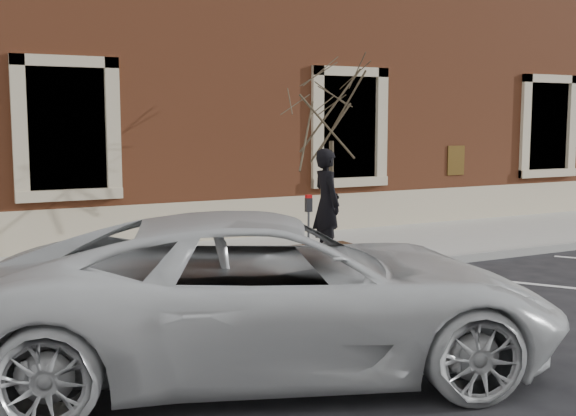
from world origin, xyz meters
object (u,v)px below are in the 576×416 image
parking_meter (309,216)px  sapling (332,111)px  white_truck (274,293)px  man (327,203)px

parking_meter → sapling: size_ratio=0.32×
parking_meter → white_truck: bearing=-146.9°
man → parking_meter: 0.76m
white_truck → parking_meter: bearing=-14.2°
man → white_truck: size_ratio=0.33×
sapling → white_truck: (-3.59, -4.92, -1.92)m
sapling → white_truck: 6.38m
parking_meter → white_truck: 4.73m
man → white_truck: 5.43m
sapling → man: bearing=-127.1°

